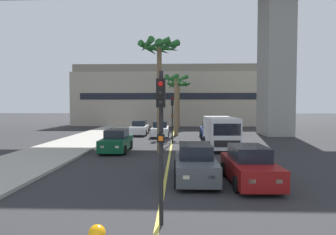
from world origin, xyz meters
The scene contains 15 objects.
sidewalk_left centered at (-8.00, 16.00, 0.07)m, with size 4.80×80.00×0.15m, color #ADA89E.
lane_stripe_center centered at (0.00, 24.00, 0.00)m, with size 0.14×56.00×0.01m, color #DBCC4C.
pier_building_backdrop centered at (0.00, 46.01, 4.71)m, with size 32.33×8.04×9.56m.
car_queue_front centered at (-3.78, 18.26, 0.72)m, with size 1.84×4.10×1.56m.
car_queue_second centered at (3.54, 10.30, 0.72)m, with size 1.92×4.14×1.56m.
car_queue_third centered at (-3.70, 29.63, 0.72)m, with size 1.88×4.12×1.56m.
car_queue_fourth centered at (3.70, 27.18, 0.72)m, with size 1.90×4.13×1.56m.
car_queue_fifth centered at (1.31, 10.78, 0.72)m, with size 1.87×4.12×1.56m.
car_queue_sixth centered at (-1.31, 27.89, 0.72)m, with size 1.90×4.13×1.56m.
delivery_van centered at (3.72, 19.77, 1.29)m, with size 2.24×5.29×2.36m.
traffic_light_median_near centered at (0.10, 5.93, 2.71)m, with size 0.24×0.37×4.20m.
traffic_light_median_far centered at (0.06, 22.45, 2.71)m, with size 0.24×0.37×4.20m.
palm_tree_near_median centered at (-0.71, 17.68, 6.41)m, with size 2.93×2.97×7.73m.
palm_tree_mid_median centered at (0.55, 38.80, 5.54)m, with size 3.30×3.35×6.60m.
palm_tree_far_median centered at (0.32, 29.01, 5.11)m, with size 2.68×2.82×6.58m.
Camera 1 is at (0.57, -1.77, 3.29)m, focal length 30.80 mm.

